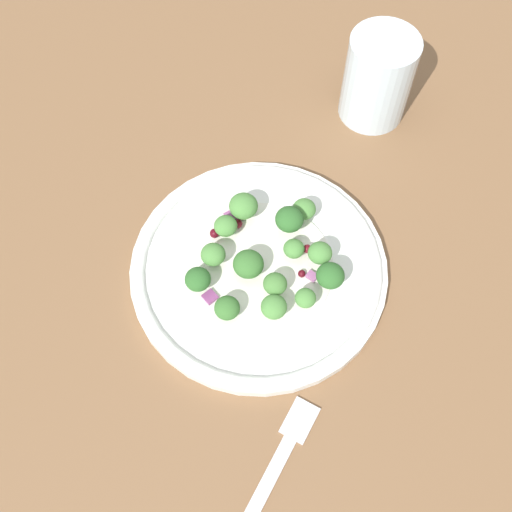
% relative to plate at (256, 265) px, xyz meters
% --- Properties ---
extents(ground_plane, '(1.80, 1.80, 0.02)m').
position_rel_plate_xyz_m(ground_plane, '(0.01, -0.00, -0.02)').
color(ground_plane, brown).
extents(plate, '(0.25, 0.25, 0.02)m').
position_rel_plate_xyz_m(plate, '(0.00, 0.00, 0.00)').
color(plate, white).
rests_on(plate, ground_plane).
extents(dressing_pool, '(0.15, 0.15, 0.00)m').
position_rel_plate_xyz_m(dressing_pool, '(-0.00, 0.00, 0.00)').
color(dressing_pool, white).
rests_on(dressing_pool, plate).
extents(broccoli_floret_0, '(0.03, 0.03, 0.03)m').
position_rel_plate_xyz_m(broccoli_floret_0, '(0.02, 0.05, 0.02)').
color(broccoli_floret_0, '#ADD18E').
rests_on(broccoli_floret_0, plate).
extents(broccoli_floret_1, '(0.02, 0.02, 0.02)m').
position_rel_plate_xyz_m(broccoli_floret_1, '(0.01, -0.06, 0.02)').
color(broccoli_floret_1, '#ADD18E').
rests_on(broccoli_floret_1, plate).
extents(broccoli_floret_2, '(0.03, 0.03, 0.03)m').
position_rel_plate_xyz_m(broccoli_floret_2, '(-0.01, -0.01, 0.02)').
color(broccoli_floret_2, '#8EB77A').
rests_on(broccoli_floret_2, plate).
extents(broccoli_floret_3, '(0.02, 0.02, 0.03)m').
position_rel_plate_xyz_m(broccoli_floret_3, '(-0.06, 0.01, 0.02)').
color(broccoli_floret_3, '#9EC684').
rests_on(broccoli_floret_3, plate).
extents(broccoli_floret_4, '(0.02, 0.02, 0.02)m').
position_rel_plate_xyz_m(broccoli_floret_4, '(0.05, -0.04, 0.02)').
color(broccoli_floret_4, '#8EB77A').
rests_on(broccoli_floret_4, plate).
extents(broccoli_floret_5, '(0.02, 0.02, 0.02)m').
position_rel_plate_xyz_m(broccoli_floret_5, '(-0.03, 0.02, 0.02)').
color(broccoli_floret_5, '#8EB77A').
rests_on(broccoli_floret_5, plate).
extents(broccoli_floret_6, '(0.02, 0.02, 0.02)m').
position_rel_plate_xyz_m(broccoli_floret_6, '(-0.02, -0.05, 0.02)').
color(broccoli_floret_6, '#9EC684').
rests_on(broccoli_floret_6, plate).
extents(broccoli_floret_7, '(0.02, 0.02, 0.02)m').
position_rel_plate_xyz_m(broccoli_floret_7, '(0.07, 0.01, 0.02)').
color(broccoli_floret_7, '#9EC684').
rests_on(broccoli_floret_7, plate).
extents(broccoli_floret_8, '(0.02, 0.02, 0.02)m').
position_rel_plate_xyz_m(broccoli_floret_8, '(-0.05, -0.03, 0.02)').
color(broccoli_floret_8, '#8EB77A').
rests_on(broccoli_floret_8, plate).
extents(broccoli_floret_9, '(0.02, 0.02, 0.02)m').
position_rel_plate_xyz_m(broccoli_floret_9, '(0.03, -0.02, 0.02)').
color(broccoli_floret_9, '#ADD18E').
rests_on(broccoli_floret_9, plate).
extents(broccoli_floret_10, '(0.03, 0.03, 0.03)m').
position_rel_plate_xyz_m(broccoli_floret_10, '(0.05, 0.01, 0.03)').
color(broccoli_floret_10, '#9EC684').
rests_on(broccoli_floret_10, plate).
extents(broccoli_floret_11, '(0.02, 0.02, 0.02)m').
position_rel_plate_xyz_m(broccoli_floret_11, '(-0.00, -0.04, 0.02)').
color(broccoli_floret_11, '#ADD18E').
rests_on(broccoli_floret_11, plate).
extents(broccoli_floret_12, '(0.02, 0.02, 0.02)m').
position_rel_plate_xyz_m(broccoli_floret_12, '(-0.00, 0.04, 0.02)').
color(broccoli_floret_12, '#8EB77A').
rests_on(broccoli_floret_12, plate).
extents(broccoli_floret_13, '(0.03, 0.03, 0.03)m').
position_rel_plate_xyz_m(broccoli_floret_13, '(0.04, -0.06, 0.03)').
color(broccoli_floret_13, '#8EB77A').
rests_on(broccoli_floret_13, plate).
extents(cranberry_0, '(0.01, 0.01, 0.01)m').
position_rel_plate_xyz_m(cranberry_0, '(0.01, 0.04, 0.01)').
color(cranberry_0, maroon).
rests_on(cranberry_0, plate).
extents(cranberry_1, '(0.01, 0.01, 0.01)m').
position_rel_plate_xyz_m(cranberry_1, '(0.05, -0.02, 0.01)').
color(cranberry_1, maroon).
rests_on(cranberry_1, plate).
extents(cranberry_2, '(0.01, 0.01, 0.01)m').
position_rel_plate_xyz_m(cranberry_2, '(0.03, -0.04, 0.01)').
color(cranberry_2, '#4C0A14').
rests_on(cranberry_2, plate).
extents(cranberry_3, '(0.01, 0.01, 0.01)m').
position_rel_plate_xyz_m(cranberry_3, '(0.02, 0.07, 0.01)').
color(cranberry_3, maroon).
rests_on(cranberry_3, plate).
extents(cranberry_4, '(0.01, 0.01, 0.01)m').
position_rel_plate_xyz_m(cranberry_4, '(-0.00, 0.01, 0.01)').
color(cranberry_4, maroon).
rests_on(cranberry_4, plate).
extents(cranberry_5, '(0.01, 0.01, 0.01)m').
position_rel_plate_xyz_m(cranberry_5, '(-0.02, 0.05, 0.01)').
color(cranberry_5, '#4C0A14').
rests_on(cranberry_5, plate).
extents(onion_bit_0, '(0.01, 0.01, 0.00)m').
position_rel_plate_xyz_m(onion_bit_0, '(-0.06, -0.01, 0.01)').
color(onion_bit_0, '#843D75').
rests_on(onion_bit_0, plate).
extents(onion_bit_1, '(0.01, 0.01, 0.00)m').
position_rel_plate_xyz_m(onion_bit_1, '(0.03, -0.05, 0.01)').
color(onion_bit_1, '#A35B93').
rests_on(onion_bit_1, plate).
extents(onion_bit_2, '(0.01, 0.01, 0.01)m').
position_rel_plate_xyz_m(onion_bit_2, '(0.01, 0.06, 0.01)').
color(onion_bit_2, '#934C84').
rests_on(onion_bit_2, plate).
extents(fork, '(0.18, 0.09, 0.01)m').
position_rel_plate_xyz_m(fork, '(-0.12, -0.17, -0.01)').
color(fork, silver).
rests_on(fork, ground_plane).
extents(water_glass, '(0.07, 0.07, 0.10)m').
position_rel_plate_xyz_m(water_glass, '(0.23, 0.09, 0.04)').
color(water_glass, silver).
rests_on(water_glass, ground_plane).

